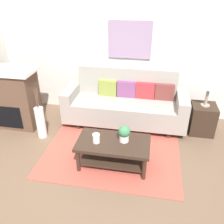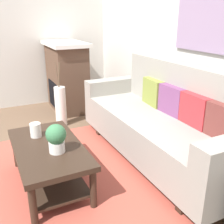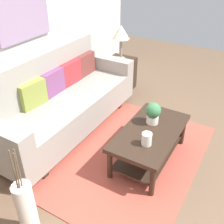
{
  "view_description": "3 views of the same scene",
  "coord_description": "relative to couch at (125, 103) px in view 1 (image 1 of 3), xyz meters",
  "views": [
    {
      "loc": [
        0.57,
        -2.64,
        2.57
      ],
      "look_at": [
        -0.09,
        0.99,
        0.51
      ],
      "focal_mm": 38.31,
      "sensor_mm": 36.0,
      "label": 1
    },
    {
      "loc": [
        2.32,
        -0.21,
        1.58
      ],
      "look_at": [
        -0.12,
        0.99,
        0.58
      ],
      "focal_mm": 42.53,
      "sensor_mm": 36.0,
      "label": 2
    },
    {
      "loc": [
        -2.26,
        -0.63,
        2.22
      ],
      "look_at": [
        0.11,
        0.76,
        0.49
      ],
      "focal_mm": 42.87,
      "sensor_mm": 36.0,
      "label": 3
    }
  ],
  "objects": [
    {
      "name": "side_table",
      "position": [
        1.47,
        -0.09,
        -0.15
      ],
      "size": [
        0.44,
        0.44,
        0.56
      ],
      "primitive_type": "cube",
      "color": "#332319",
      "rests_on": "ground_plane"
    },
    {
      "name": "area_rug",
      "position": [
        -0.08,
        -1.02,
        -0.43
      ],
      "size": [
        2.24,
        1.68,
        0.01
      ],
      "primitive_type": "cube",
      "color": "#B24C3D",
      "rests_on": "ground_plane"
    },
    {
      "name": "potted_plant_tabletop",
      "position": [
        0.15,
        -1.24,
        0.14
      ],
      "size": [
        0.18,
        0.18,
        0.26
      ],
      "color": "white",
      "rests_on": "coffee_table"
    },
    {
      "name": "fireplace",
      "position": [
        -2.11,
        -0.46,
        0.16
      ],
      "size": [
        1.02,
        0.58,
        1.16
      ],
      "color": "brown",
      "rests_on": "ground_plane"
    },
    {
      "name": "floor_vase",
      "position": [
        -1.44,
        -0.77,
        -0.13
      ],
      "size": [
        0.16,
        0.16,
        0.59
      ],
      "primitive_type": "cylinder",
      "color": "white",
      "rests_on": "ground_plane"
    },
    {
      "name": "throw_pillow_plum",
      "position": [
        -0.0,
        0.12,
        0.25
      ],
      "size": [
        0.36,
        0.13,
        0.32
      ],
      "primitive_type": "cube",
      "rotation": [
        0.0,
        0.0,
        0.02
      ],
      "color": "#7A4270",
      "rests_on": "couch"
    },
    {
      "name": "wall_back",
      "position": [
        -0.08,
        0.54,
        0.92
      ],
      "size": [
        5.15,
        0.1,
        2.7
      ],
      "primitive_type": "cube",
      "color": "silver",
      "rests_on": "ground_plane"
    },
    {
      "name": "framed_painting",
      "position": [
        -0.0,
        0.47,
        1.12
      ],
      "size": [
        0.83,
        0.03,
        0.71
      ],
      "primitive_type": "cube",
      "color": "gray"
    },
    {
      "name": "floor_vase_branch_b",
      "position": [
        -1.45,
        -0.76,
        0.34
      ],
      "size": [
        0.03,
        0.04,
        0.36
      ],
      "primitive_type": "cylinder",
      "rotation": [
        -0.07,
        0.06,
        0.0
      ],
      "color": "brown",
      "rests_on": "floor_vase"
    },
    {
      "name": "floor_vase_branch_c",
      "position": [
        -1.45,
        -0.79,
        0.34
      ],
      "size": [
        0.02,
        0.03,
        0.36
      ],
      "primitive_type": "cylinder",
      "rotation": [
        0.05,
        0.03,
        0.0
      ],
      "color": "brown",
      "rests_on": "floor_vase"
    },
    {
      "name": "throw_pillow_maroon",
      "position": [
        0.73,
        0.12,
        0.25
      ],
      "size": [
        0.36,
        0.12,
        0.32
      ],
      "primitive_type": "cube",
      "rotation": [
        0.0,
        0.0,
        0.0
      ],
      "color": "brown",
      "rests_on": "couch"
    },
    {
      "name": "throw_pillow_crimson",
      "position": [
        0.37,
        0.12,
        0.25
      ],
      "size": [
        0.36,
        0.13,
        0.32
      ],
      "primitive_type": "cube",
      "rotation": [
        0.0,
        0.0,
        -0.03
      ],
      "color": "red",
      "rests_on": "couch"
    },
    {
      "name": "throw_pillow_olive",
      "position": [
        -0.37,
        0.12,
        0.25
      ],
      "size": [
        0.37,
        0.15,
        0.32
      ],
      "primitive_type": "cube",
      "rotation": [
        0.0,
        0.0,
        -0.09
      ],
      "color": "olive",
      "rests_on": "couch"
    },
    {
      "name": "couch",
      "position": [
        0.0,
        0.0,
        0.0
      ],
      "size": [
        2.33,
        0.84,
        1.08
      ],
      "color": "gray",
      "rests_on": "ground_plane"
    },
    {
      "name": "table_lamp",
      "position": [
        1.47,
        -0.09,
        0.56
      ],
      "size": [
        0.28,
        0.28,
        0.57
      ],
      "color": "gray",
      "rests_on": "side_table"
    },
    {
      "name": "floor_vase_branch_a",
      "position": [
        -1.42,
        -0.77,
        0.34
      ],
      "size": [
        0.03,
        0.02,
        0.36
      ],
      "primitive_type": "cylinder",
      "rotation": [
        -0.03,
        0.05,
        0.0
      ],
      "color": "brown",
      "rests_on": "floor_vase"
    },
    {
      "name": "ground_plane",
      "position": [
        -0.08,
        -1.52,
        -0.43
      ],
      "size": [
        9.15,
        9.15,
        0.0
      ],
      "primitive_type": "plane",
      "color": "brown"
    },
    {
      "name": "tabletop_vase",
      "position": [
        -0.26,
        -1.35,
        0.07
      ],
      "size": [
        0.11,
        0.11,
        0.14
      ],
      "primitive_type": "cylinder",
      "color": "white",
      "rests_on": "coffee_table"
    },
    {
      "name": "coffee_table",
      "position": [
        -0.01,
        -1.29,
        -0.12
      ],
      "size": [
        1.1,
        0.6,
        0.43
      ],
      "color": "#332319",
      "rests_on": "ground_plane"
    }
  ]
}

